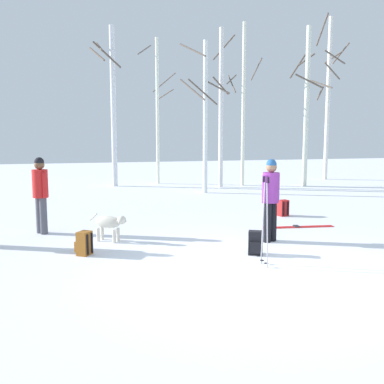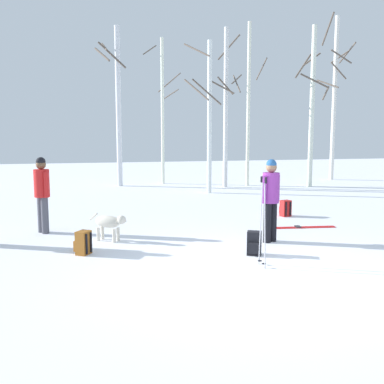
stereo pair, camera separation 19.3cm
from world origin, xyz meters
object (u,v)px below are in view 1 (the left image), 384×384
Objects in this scene: dog at (110,223)px; backpack_1 at (84,244)px; birch_tree_0 at (113,104)px; birch_tree_2 at (205,115)px; backpack_2 at (283,208)px; person_2 at (271,195)px; birch_tree_5 at (307,103)px; ski_pair_lying_0 at (298,227)px; birch_tree_4 at (243,104)px; person_0 at (40,190)px; birch_tree_3 at (221,107)px; backpack_0 at (256,243)px; birch_tree_6 at (328,97)px; ski_poles_0 at (265,219)px; birch_tree_1 at (157,109)px.

dog reaches higher than backpack_1.
birch_tree_2 is (3.09, -3.25, -0.57)m from birch_tree_0.
backpack_1 is at bearing -154.16° from backpack_2.
birch_tree_5 is at bearing 56.27° from person_2.
dog is 10.69m from birch_tree_0.
birch_tree_0 is 0.95× the size of birch_tree_5.
ski_pair_lying_0 is 9.62m from birch_tree_4.
person_0 is 0.26× the size of birch_tree_3.
birch_tree_2 is (1.70, 8.66, 2.76)m from backpack_0.
birch_tree_2 is at bearing -155.43° from birch_tree_6.
ski_pair_lying_0 is 9.07m from birch_tree_3.
birch_tree_5 reaches higher than ski_poles_0.
birch_tree_0 is 2.12m from birch_tree_1.
dog is 12.47m from birch_tree_5.
dog reaches higher than backpack_0.
person_2 is at bearing -126.97° from birch_tree_6.
dog is 11.52m from birch_tree_4.
person_2 is at bearing 61.35° from ski_poles_0.
birch_tree_4 is at bearing 69.10° from backpack_0.
birch_tree_2 is at bearing -168.29° from birch_tree_5.
backpack_1 and backpack_2 have the same top height.
birch_tree_4 is at bearing 54.06° from backpack_1.
birch_tree_3 is (2.24, 9.48, 2.41)m from person_2.
ski_pair_lying_0 is at bearing -82.75° from birch_tree_1.
ski_pair_lying_0 is 5.17m from backpack_1.
ski_pair_lying_0 is 13.03m from birch_tree_6.
backpack_2 is at bearing 25.84° from backpack_1.
birch_tree_0 is at bearing -165.82° from birch_tree_1.
person_0 is 2.32× the size of dog.
backpack_2 is at bearing -79.36° from birch_tree_1.
birch_tree_2 is at bearing -46.37° from birch_tree_0.
dog is at bearing -40.06° from person_0.
person_0 is at bearing 143.08° from backpack_0.
person_2 reaches higher than ski_pair_lying_0.
birch_tree_4 reaches higher than birch_tree_2.
person_0 is 16.22m from birch_tree_6.
birch_tree_6 is at bearing 42.64° from backpack_1.
person_0 is 8.26m from birch_tree_2.
ski_poles_0 is 0.21× the size of birch_tree_5.
birch_tree_1 reaches higher than backpack_0.
ski_pair_lying_0 is at bearing 12.73° from backpack_1.
person_2 is 8.11m from birch_tree_2.
birch_tree_0 reaches higher than birch_tree_1.
ski_pair_lying_0 is 7.32m from birch_tree_2.
ski_poles_0 is 11.75m from birch_tree_3.
birch_tree_2 is 0.82× the size of birch_tree_4.
backpack_0 is (2.50, -1.76, -0.17)m from dog.
birch_tree_6 is at bearing 0.85° from birch_tree_0.
backpack_2 is (1.63, 2.59, -0.77)m from person_2.
birch_tree_2 is at bearing -74.43° from birch_tree_1.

